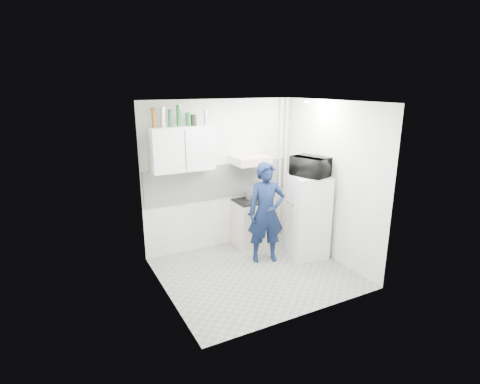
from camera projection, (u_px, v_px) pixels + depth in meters
name	position (u px, v px, depth m)	size (l,w,h in m)	color
floor	(255.00, 273.00, 5.84)	(2.80, 2.80, 0.00)	gray
ceiling	(258.00, 102.00, 5.12)	(2.80, 2.80, 0.00)	white
wall_back	(221.00, 175.00, 6.54)	(2.80, 2.80, 0.00)	silver
wall_left	(163.00, 207.00, 4.86)	(2.60, 2.60, 0.00)	silver
wall_right	(331.00, 182.00, 6.10)	(2.60, 2.60, 0.00)	silver
person	(266.00, 213.00, 6.05)	(0.61, 0.40, 1.66)	#0E1938
stove	(249.00, 223.00, 6.77)	(0.51, 0.51, 0.81)	beige
fridge	(308.00, 216.00, 6.27)	(0.58, 0.58, 1.40)	silver
stove_top	(249.00, 201.00, 6.65)	(0.49, 0.49, 0.03)	black
saucepan	(251.00, 196.00, 6.74)	(0.19, 0.19, 0.11)	silver
microwave	(311.00, 166.00, 6.03)	(0.39, 0.58, 0.32)	black
bottle_a	(154.00, 118.00, 5.59)	(0.07, 0.07, 0.30)	brown
bottle_b	(163.00, 117.00, 5.65)	(0.08, 0.08, 0.30)	silver
bottle_c	(170.00, 118.00, 5.70)	(0.06, 0.06, 0.27)	#144C1E
bottle_d	(179.00, 116.00, 5.76)	(0.07, 0.07, 0.33)	#144C1E
canister_a	(188.00, 119.00, 5.84)	(0.09, 0.09, 0.21)	#144C1E
canister_b	(194.00, 120.00, 5.89)	(0.09, 0.09, 0.17)	black
bottle_e	(206.00, 117.00, 5.97)	(0.06, 0.06, 0.24)	silver
upper_cabinet	(182.00, 149.00, 5.91)	(1.00, 0.35, 0.70)	silver
range_hood	(250.00, 160.00, 6.46)	(0.60, 0.50, 0.14)	beige
backsplash	(221.00, 181.00, 6.56)	(2.74, 0.03, 0.60)	white
pipe_a	(285.00, 169.00, 7.05)	(0.05, 0.05, 2.60)	beige
pipe_b	(280.00, 169.00, 7.00)	(0.04, 0.04, 2.60)	beige
ceiling_spot_fixture	(307.00, 102.00, 5.74)	(0.10, 0.10, 0.02)	white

